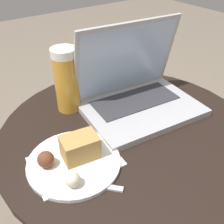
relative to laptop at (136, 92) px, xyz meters
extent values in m
cylinder|color=#515156|center=(-0.08, -0.07, -0.30)|extent=(0.06, 0.06, 0.46)
cylinder|color=black|center=(-0.08, -0.07, -0.06)|extent=(0.68, 0.68, 0.02)
cube|color=white|center=(-0.26, -0.10, -0.05)|extent=(0.20, 0.15, 0.00)
cube|color=#B2B2B7|center=(0.00, -0.03, -0.04)|extent=(0.35, 0.26, 0.02)
cube|color=#333338|center=(0.00, 0.00, -0.03)|extent=(0.26, 0.14, 0.00)
cube|color=#B2B2B7|center=(0.01, 0.06, 0.08)|extent=(0.33, 0.09, 0.22)
cube|color=silver|center=(0.01, 0.06, 0.08)|extent=(0.30, 0.08, 0.20)
cylinder|color=gold|center=(-0.16, 0.11, 0.03)|extent=(0.07, 0.07, 0.16)
cylinder|color=white|center=(-0.16, 0.11, 0.12)|extent=(0.07, 0.07, 0.02)
cylinder|color=white|center=(-0.26, -0.10, -0.05)|extent=(0.21, 0.21, 0.01)
cube|color=tan|center=(-0.24, -0.10, -0.01)|extent=(0.09, 0.07, 0.05)
sphere|color=beige|center=(-0.30, -0.16, -0.03)|extent=(0.03, 0.03, 0.03)
sphere|color=brown|center=(-0.32, -0.08, -0.02)|extent=(0.04, 0.04, 0.04)
cube|color=silver|center=(-0.26, -0.18, -0.05)|extent=(0.09, 0.10, 0.01)
cube|color=silver|center=(-0.32, -0.11, -0.05)|extent=(0.05, 0.05, 0.01)
camera|label=1|loc=(-0.44, -0.49, 0.39)|focal=42.00mm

